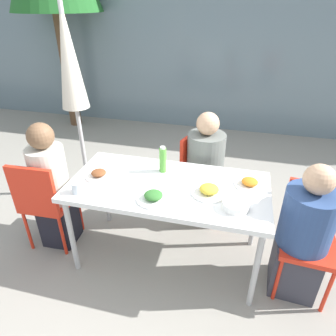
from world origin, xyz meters
The scene contains 17 objects.
ground_plane centered at (0.00, 0.00, 0.00)m, with size 24.00×24.00×0.00m, color gray.
building_facade centered at (0.00, 3.24, 1.50)m, with size 10.00×0.20×3.00m.
dining_table centered at (0.00, 0.00, 0.70)m, with size 1.56×0.78×0.76m.
chair_left centered at (-1.08, -0.12, 0.52)m, with size 0.42×0.42×0.89m.
person_left centered at (-1.03, -0.04, 0.57)m, with size 0.31×0.31×1.19m.
chair_right centered at (1.08, 0.00, 0.52)m, with size 0.43×0.43×0.89m.
person_right centered at (1.03, -0.07, 0.52)m, with size 0.37×0.37×1.11m.
chair_far centered at (0.15, 0.71, 0.52)m, with size 0.50×0.50×0.89m.
person_far centered at (0.21, 0.64, 0.54)m, with size 0.41×0.41×1.15m.
closed_umbrella centered at (-1.16, 0.76, 1.42)m, with size 0.36×0.36×2.07m.
plate_0 centered at (-0.57, -0.02, 0.78)m, with size 0.22×0.22×0.06m.
plate_1 centered at (0.33, -0.05, 0.79)m, with size 0.26×0.26×0.07m.
plate_2 centered at (-0.05, -0.22, 0.78)m, with size 0.24×0.24×0.07m.
plate_3 centered at (0.62, 0.14, 0.78)m, with size 0.22×0.22×0.06m.
bottle centered at (-0.09, 0.19, 0.87)m, with size 0.06×0.06×0.23m.
drinking_cup centered at (-0.63, -0.27, 0.80)m, with size 0.08×0.08×0.08m.
salad_bowl centered at (0.53, -0.18, 0.79)m, with size 0.19×0.19×0.05m.
Camera 1 is at (0.48, -1.91, 2.03)m, focal length 32.00 mm.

